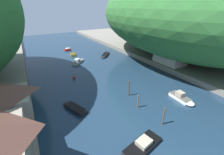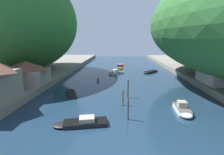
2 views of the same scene
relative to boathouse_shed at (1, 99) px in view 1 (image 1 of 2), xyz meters
The scene contains 16 objects.
water_surface 20.54m from the boathouse_shed, 27.04° to the left, with size 130.00×130.00×0.00m, color #192D42.
right_bank 44.94m from the boathouse_shed, 11.84° to the left, with size 22.00×120.00×1.22m.
hillside_right 46.15m from the boathouse_shed, ahead, with size 42.65×59.71×22.91m.
boathouse_shed is the anchor object (origin of this frame).
right_bank_cottage 36.04m from the boathouse_shed, ahead, with size 5.41×7.79×4.63m.
boat_white_cruiser 9.58m from the boathouse_shed, 14.10° to the right, with size 3.03×5.01×0.63m.
boat_mid_channel 24.69m from the boathouse_shed, 47.58° to the left, with size 4.78×4.50×1.33m.
boat_cabin_cruiser 18.80m from the boathouse_shed, 45.72° to the right, with size 6.31×3.03×0.93m.
boat_near_quay 37.81m from the boathouse_shed, 62.29° to the left, with size 2.47×3.54×0.79m.
boat_yellow_tender 27.43m from the boathouse_shed, 19.85° to the right, with size 1.86×4.68×1.37m.
boat_navy_launch 31.58m from the boathouse_shed, 56.45° to the left, with size 2.26×4.06×0.58m.
boat_moored_right 32.99m from the boathouse_shed, 37.32° to the left, with size 5.18×5.61×0.49m.
mooring_post_nearest 21.80m from the boathouse_shed, 32.39° to the right, with size 0.20×0.20×2.80m.
mooring_post_second 19.22m from the boathouse_shed, 21.29° to the right, with size 0.22×0.22×2.45m.
mooring_post_middle 19.06m from the boathouse_shed, 10.08° to the right, with size 0.23×0.23×3.07m.
channel_buoy_near 15.21m from the boathouse_shed, 34.93° to the left, with size 0.60×0.60×0.89m.
Camera 1 is at (-13.67, -1.00, 14.71)m, focal length 24.00 mm.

